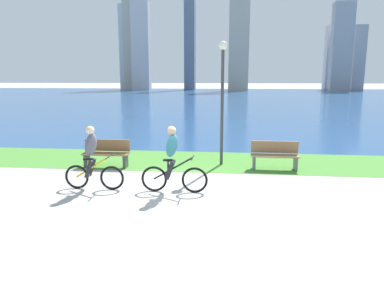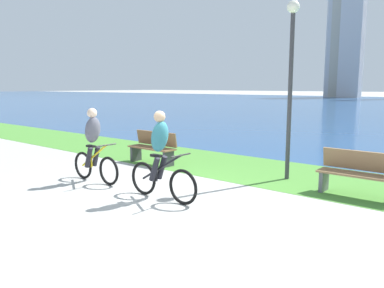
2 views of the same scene
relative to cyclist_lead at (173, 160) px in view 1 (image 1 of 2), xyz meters
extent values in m
plane|color=#9E9E99|center=(0.05, 0.26, -0.84)|extent=(300.00, 300.00, 0.00)
cube|color=#478433|center=(0.05, 3.45, -0.84)|extent=(120.00, 3.07, 0.01)
cube|color=navy|center=(0.05, 41.96, -0.84)|extent=(300.00, 73.96, 0.00)
torus|color=black|center=(0.56, 0.00, -0.51)|extent=(0.67, 0.06, 0.67)
torus|color=black|center=(-0.49, 0.00, -0.51)|extent=(0.67, 0.06, 0.67)
cylinder|color=black|center=(0.01, 0.00, -0.22)|extent=(1.02, 0.04, 0.62)
cylinder|color=black|center=(-0.12, 0.00, -0.27)|extent=(0.04, 0.04, 0.48)
cube|color=black|center=(-0.12, 0.00, 0.00)|extent=(0.24, 0.10, 0.05)
cylinder|color=black|center=(0.51, 0.00, 0.08)|extent=(0.03, 0.52, 0.03)
ellipsoid|color=teal|center=(-0.02, 0.00, 0.38)|extent=(0.40, 0.36, 0.65)
sphere|color=#D8AD84|center=(-0.02, 0.00, 0.76)|extent=(0.22, 0.22, 0.22)
cylinder|color=#26262D|center=(-0.07, 0.10, -0.24)|extent=(0.27, 0.11, 0.49)
cylinder|color=#26262D|center=(-0.07, -0.10, -0.24)|extent=(0.27, 0.11, 0.49)
torus|color=black|center=(-1.61, 0.01, -0.52)|extent=(0.64, 0.06, 0.64)
torus|color=black|center=(-2.56, 0.01, -0.52)|extent=(0.64, 0.06, 0.64)
cylinder|color=gold|center=(-2.11, 0.01, -0.24)|extent=(0.93, 0.04, 0.61)
cylinder|color=gold|center=(-2.23, 0.01, -0.29)|extent=(0.04, 0.04, 0.47)
cube|color=black|center=(-2.23, 0.01, -0.03)|extent=(0.24, 0.10, 0.05)
cylinder|color=black|center=(-1.66, 0.01, 0.05)|extent=(0.03, 0.52, 0.03)
ellipsoid|color=#595966|center=(-2.13, 0.01, 0.35)|extent=(0.40, 0.36, 0.65)
sphere|color=beige|center=(-2.13, 0.01, 0.73)|extent=(0.22, 0.22, 0.22)
cylinder|color=#26262D|center=(-2.18, 0.11, -0.27)|extent=(0.27, 0.11, 0.49)
cylinder|color=#26262D|center=(-2.18, -0.09, -0.27)|extent=(0.27, 0.11, 0.49)
cube|color=olive|center=(2.87, 2.55, -0.39)|extent=(1.50, 0.45, 0.04)
cube|color=olive|center=(2.87, 2.75, -0.14)|extent=(1.50, 0.11, 0.40)
cube|color=#595960|center=(3.52, 2.55, -0.62)|extent=(0.08, 0.37, 0.45)
cube|color=#595960|center=(2.22, 2.55, -0.62)|extent=(0.08, 0.37, 0.45)
cube|color=brown|center=(-2.57, 2.27, -0.39)|extent=(1.50, 0.45, 0.04)
cube|color=brown|center=(-2.57, 2.46, -0.14)|extent=(1.50, 0.11, 0.40)
cube|color=#38383D|center=(-1.92, 2.27, -0.62)|extent=(0.08, 0.37, 0.45)
cube|color=#38383D|center=(-3.22, 2.27, -0.62)|extent=(0.08, 0.37, 0.45)
cylinder|color=#38383D|center=(1.17, 3.04, 1.05)|extent=(0.10, 0.10, 3.79)
sphere|color=white|center=(1.17, 3.04, 3.05)|extent=(0.28, 0.28, 0.28)
cube|color=#B7B7BC|center=(-21.47, 71.01, 8.40)|extent=(3.22, 2.27, 18.49)
cube|color=#ADA899|center=(-20.05, 70.95, 11.12)|extent=(4.19, 2.40, 23.93)
cube|color=#B7B7BC|center=(-17.90, 68.98, 8.44)|extent=(3.84, 2.48, 18.57)
cube|color=slate|center=(-7.48, 71.51, 11.24)|extent=(2.24, 3.52, 24.16)
cube|color=#ADA899|center=(3.12, 68.22, 11.00)|extent=(4.12, 3.63, 23.69)
cube|color=#B7B7BC|center=(23.88, 74.58, 6.09)|extent=(3.14, 2.72, 13.87)
cube|color=#8C939E|center=(24.13, 69.41, 8.02)|extent=(4.05, 2.51, 17.72)
cube|color=#8C939E|center=(29.04, 74.17, 6.04)|extent=(2.57, 3.23, 13.76)
camera|label=1|loc=(1.40, -8.61, 2.08)|focal=33.12mm
camera|label=2|loc=(4.98, -5.11, 1.32)|focal=35.51mm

